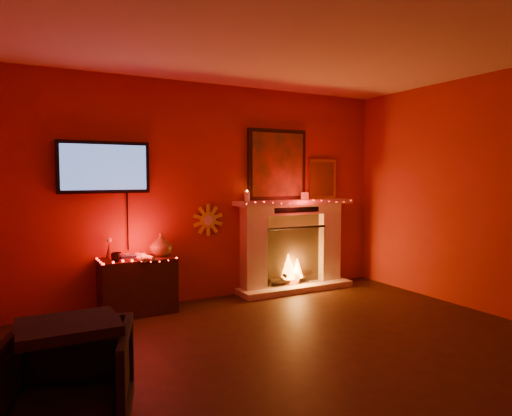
{
  "coord_description": "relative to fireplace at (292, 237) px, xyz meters",
  "views": [
    {
      "loc": [
        -2.21,
        -2.84,
        1.55
      ],
      "look_at": [
        0.22,
        1.7,
        1.19
      ],
      "focal_mm": 32.0,
      "sensor_mm": 36.0,
      "label": 1
    }
  ],
  "objects": [
    {
      "name": "tv",
      "position": [
        -2.44,
        0.06,
        0.92
      ],
      "size": [
        1.0,
        0.07,
        1.24
      ],
      "color": "black",
      "rests_on": "room"
    },
    {
      "name": "sunburst_clock",
      "position": [
        -1.19,
        0.09,
        0.28
      ],
      "size": [
        0.4,
        0.03,
        0.4
      ],
      "color": "gold",
      "rests_on": "room"
    },
    {
      "name": "armchair",
      "position": [
        -3.09,
        -2.4,
        -0.4
      ],
      "size": [
        0.88,
        0.89,
        0.65
      ],
      "primitive_type": "imported",
      "rotation": [
        0.0,
        0.0,
        -0.29
      ],
      "color": "black",
      "rests_on": "floor"
    },
    {
      "name": "fireplace",
      "position": [
        0.0,
        0.0,
        0.0
      ],
      "size": [
        1.72,
        0.4,
        2.18
      ],
      "color": "beige",
      "rests_on": "floor"
    },
    {
      "name": "console_table",
      "position": [
        -2.12,
        -0.13,
        -0.37
      ],
      "size": [
        0.83,
        0.52,
        0.9
      ],
      "color": "black",
      "rests_on": "floor"
    },
    {
      "name": "room",
      "position": [
        -1.14,
        -2.39,
        0.63
      ],
      "size": [
        5.0,
        5.0,
        5.0
      ],
      "color": "black",
      "rests_on": "ground"
    }
  ]
}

